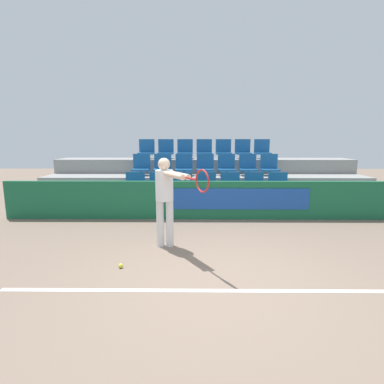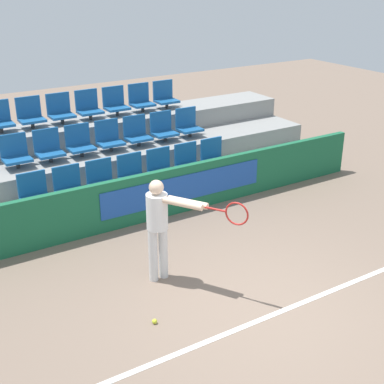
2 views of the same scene
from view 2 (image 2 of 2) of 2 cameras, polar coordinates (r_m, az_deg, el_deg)
ground_plane at (r=7.34m, az=7.55°, el=-12.23°), size 30.00×30.00×0.00m
court_baseline at (r=7.22m, az=8.45°, el=-12.88°), size 5.42×0.08×0.01m
barrier_wall at (r=9.47m, az=-4.40°, el=-0.46°), size 9.42×0.14×0.89m
bleacher_tier_front at (r=10.04m, az=-5.98°, el=-0.62°), size 9.02×1.00×0.41m
bleacher_tier_middle at (r=10.80m, az=-8.36°, el=2.19°), size 9.02×1.00×0.82m
bleacher_tier_back at (r=11.61m, az=-10.43°, el=4.61°), size 9.02×1.00×1.23m
stadium_chair_0 at (r=9.40m, az=-16.47°, el=-0.08°), size 0.49×0.40×0.60m
stadium_chair_1 at (r=9.56m, az=-12.99°, el=0.68°), size 0.49×0.40×0.60m
stadium_chair_2 at (r=9.75m, az=-9.63°, el=1.40°), size 0.49×0.40×0.60m
stadium_chair_3 at (r=9.97m, az=-6.41°, el=2.09°), size 0.49×0.40×0.60m
stadium_chair_4 at (r=10.22m, az=-3.34°, el=2.74°), size 0.49×0.40×0.60m
stadium_chair_5 at (r=10.51m, az=-0.43°, el=3.35°), size 0.49×0.40×0.60m
stadium_chair_6 at (r=10.82m, az=2.33°, el=3.92°), size 0.49×0.40×0.60m
stadium_chair_7 at (r=10.17m, az=-18.31°, el=3.93°), size 0.49×0.40×0.60m
stadium_chair_8 at (r=10.32m, az=-15.06°, el=4.58°), size 0.49×0.40×0.60m
stadium_chair_9 at (r=10.49m, az=-11.90°, el=5.18°), size 0.49×0.40×0.60m
stadium_chair_10 at (r=10.70m, az=-8.85°, el=5.76°), size 0.49×0.40×0.60m
stadium_chair_11 at (r=10.94m, az=-5.91°, el=6.29°), size 0.49×0.40×0.60m
stadium_chair_12 at (r=11.20m, az=-3.11°, el=6.79°), size 0.49×0.40×0.60m
stadium_chair_13 at (r=11.50m, az=-0.43°, el=7.24°), size 0.49×0.40×0.60m
stadium_chair_15 at (r=11.13m, az=-16.86°, el=7.92°), size 0.49×0.40×0.60m
stadium_chair_16 at (r=11.29m, az=-13.88°, el=8.45°), size 0.49×0.40×0.60m
stadium_chair_17 at (r=11.49m, az=-10.98°, el=8.93°), size 0.49×0.40×0.60m
stadium_chair_18 at (r=11.71m, az=-8.18°, el=9.38°), size 0.49×0.40×0.60m
stadium_chair_19 at (r=11.96m, az=-5.49°, el=9.80°), size 0.49×0.40×0.60m
stadium_chair_20 at (r=12.23m, az=-2.90°, el=10.17°), size 0.49×0.40×0.60m
tennis_player at (r=7.43m, az=-3.22°, el=-3.11°), size 0.86×1.31×1.54m
tennis_ball at (r=7.01m, az=-4.01°, el=-13.59°), size 0.07×0.07×0.07m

